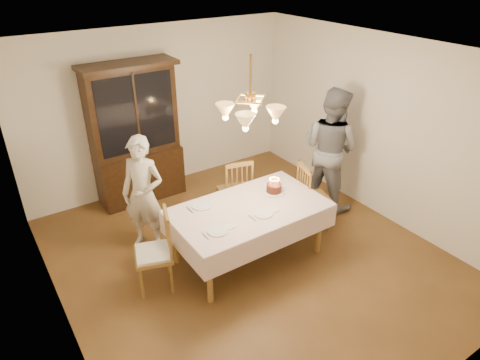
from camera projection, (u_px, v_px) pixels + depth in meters
ground at (248, 256)px, 5.60m from camera, size 5.00×5.00×0.00m
room_shell at (250, 146)px, 4.85m from camera, size 5.00×5.00×5.00m
dining_table at (249, 213)px, 5.27m from camera, size 1.90×1.10×0.76m
china_hutch at (135, 137)px, 6.49m from camera, size 1.38×0.54×2.16m
chair_far_side at (235, 192)px, 6.20m from camera, size 0.53×0.51×1.00m
chair_left_end at (154, 254)px, 4.92m from camera, size 0.54×0.55×1.00m
chair_right_end at (314, 200)px, 6.00m from camera, size 0.53×0.54×1.00m
elderly_woman at (143, 194)px, 5.46m from camera, size 0.66×0.68×1.58m
adult_in_grey at (330, 148)px, 6.37m from camera, size 0.87×1.02×1.86m
birthday_cake at (274, 189)px, 5.54m from camera, size 0.30×0.30×0.20m
place_setting_near_left at (219, 230)px, 4.79m from camera, size 0.38×0.24×0.02m
place_setting_near_right at (264, 213)px, 5.11m from camera, size 0.38×0.23×0.02m
place_setting_far_left at (203, 205)px, 5.27m from camera, size 0.40×0.25×0.02m
chandelier at (250, 113)px, 4.66m from camera, size 0.62×0.62×0.73m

